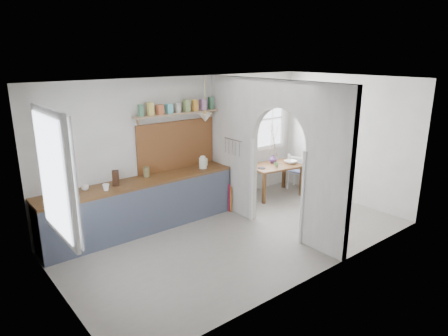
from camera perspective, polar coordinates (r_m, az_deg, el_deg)
floor at (r=6.89m, az=2.21°, el=-9.76°), size 5.80×3.20×0.01m
ceiling at (r=6.21m, az=2.48°, el=12.37°), size 5.80×3.20×0.01m
walls at (r=6.43m, az=2.34°, el=0.72°), size 5.81×3.21×2.60m
partition at (r=6.90m, az=6.43°, el=3.00°), size 0.12×3.20×2.60m
kitchen_window at (r=5.00m, az=-23.24°, el=-0.96°), size 0.10×1.16×1.50m
nook_window at (r=8.68m, az=4.56°, el=6.76°), size 1.76×0.10×1.30m
counter at (r=7.14m, az=-11.76°, el=-5.14°), size 3.50×0.60×0.90m
sink at (r=6.53m, az=-22.04°, el=-4.00°), size 0.40×0.40×0.02m
backsplash at (r=7.53m, az=-6.77°, el=3.31°), size 1.65×0.03×0.90m
shelf at (r=7.34m, az=-6.58°, el=8.21°), size 1.75×0.20×0.21m
pendant_lamp at (r=7.28m, az=-2.72°, el=7.21°), size 0.26×0.26×0.16m
utensil_rail at (r=7.44m, az=1.33°, el=4.06°), size 0.02×0.50×0.02m
dining_table at (r=8.74m, az=7.24°, el=-1.73°), size 1.21×0.91×0.69m
chair_left at (r=8.13m, az=2.74°, el=-2.46°), size 0.45×0.45×0.84m
chair_right at (r=9.25m, az=10.56°, el=-0.41°), size 0.47×0.47×0.83m
kettle at (r=7.55m, az=-3.04°, el=0.84°), size 0.24×0.21×0.24m
mug_a at (r=6.61m, az=-16.51°, el=-2.66°), size 0.11×0.11×0.10m
mug_b at (r=6.72m, az=-19.23°, el=-2.66°), size 0.15×0.15×0.09m
knife_block at (r=6.82m, az=-15.22°, el=-1.38°), size 0.16×0.18×0.24m
jar at (r=7.16m, az=-11.01°, el=-0.54°), size 0.12×0.12×0.17m
towel_magenta at (r=7.81m, az=0.76°, el=-4.35°), size 0.02×0.03×0.57m
towel_orange at (r=7.78m, az=1.00°, el=-4.62°), size 0.02×0.03×0.55m
bowl at (r=8.81m, az=9.49°, el=0.87°), size 0.29×0.29×0.06m
table_cup at (r=8.49m, az=7.49°, el=0.47°), size 0.11×0.11×0.09m
plate at (r=8.36m, az=5.41°, el=-0.00°), size 0.19×0.19×0.01m
vase at (r=8.78m, az=7.03°, el=1.29°), size 0.19×0.19×0.18m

